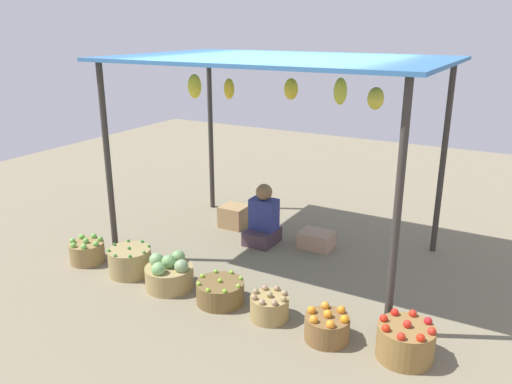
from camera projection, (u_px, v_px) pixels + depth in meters
name	position (u px, v px, depth m)	size (l,w,h in m)	color
ground_plane	(277.00, 254.00, 6.29)	(14.00, 14.00, 0.00)	#7E745B
market_stall_structure	(280.00, 73.00, 5.62)	(3.59, 2.38, 2.34)	#38332D
vendor_person	(263.00, 221.00, 6.54)	(0.36, 0.44, 0.78)	#47343E
basket_green_apples	(87.00, 252.00, 6.05)	(0.40, 0.40, 0.30)	olive
basket_green_chilies	(130.00, 261.00, 5.75)	(0.48, 0.48, 0.33)	#9A8552
basket_cabbages	(169.00, 274.00, 5.45)	(0.51, 0.51, 0.37)	#9E8852
basket_limes	(220.00, 292.00, 5.17)	(0.48, 0.48, 0.26)	brown
basket_potatoes	(269.00, 307.00, 4.88)	(0.37, 0.37, 0.28)	#A0864F
basket_oranges	(327.00, 327.00, 4.55)	(0.40, 0.40, 0.29)	brown
basket_red_tomatoes	(405.00, 341.00, 4.29)	(0.48, 0.48, 0.36)	olive
wooden_crate_near_vendor	(317.00, 240.00, 6.46)	(0.41, 0.33, 0.20)	tan
wooden_crate_stacked_rear	(234.00, 216.00, 7.11)	(0.35, 0.32, 0.30)	#A27E50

